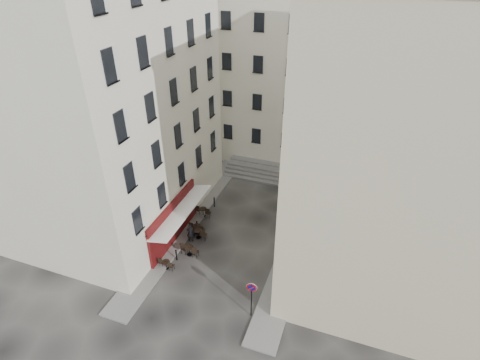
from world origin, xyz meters
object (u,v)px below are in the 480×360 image
at_px(no_parking_sign, 251,293).
at_px(bistro_table_b, 190,250).
at_px(pedestrian, 190,233).
at_px(bistro_table_a, 166,264).

relative_size(no_parking_sign, bistro_table_b, 1.98).
bearing_deg(no_parking_sign, pedestrian, 136.43).
bearing_deg(bistro_table_b, pedestrian, 113.43).
height_order(no_parking_sign, bistro_table_a, no_parking_sign).
distance_m(bistro_table_a, pedestrian, 3.25).
relative_size(bistro_table_b, pedestrian, 0.88).
height_order(bistro_table_b, pedestrian, pedestrian).
xyz_separation_m(no_parking_sign, pedestrian, (-6.55, 5.01, -1.17)).
relative_size(no_parking_sign, bistro_table_a, 2.34).
bearing_deg(no_parking_sign, bistro_table_b, 142.77).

